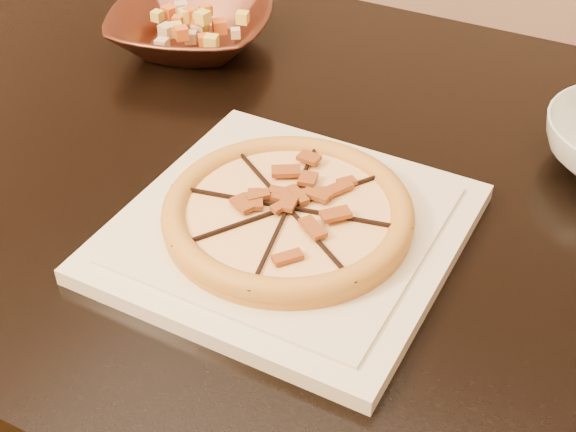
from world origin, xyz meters
name	(u,v)px	position (x,y,z in m)	size (l,w,h in m)	color
dining_table	(277,222)	(0.15, 0.14, 0.64)	(1.41, 0.96, 0.75)	black
plate	(288,231)	(0.24, 0.02, 0.76)	(0.34, 0.34, 0.02)	beige
pizza	(288,213)	(0.24, 0.02, 0.78)	(0.25, 0.25, 0.03)	#C78334
bronze_bowl	(191,29)	(-0.10, 0.31, 0.78)	(0.22, 0.22, 0.06)	brown
mixed_dish	(189,1)	(-0.10, 0.30, 0.82)	(0.12, 0.11, 0.03)	tan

